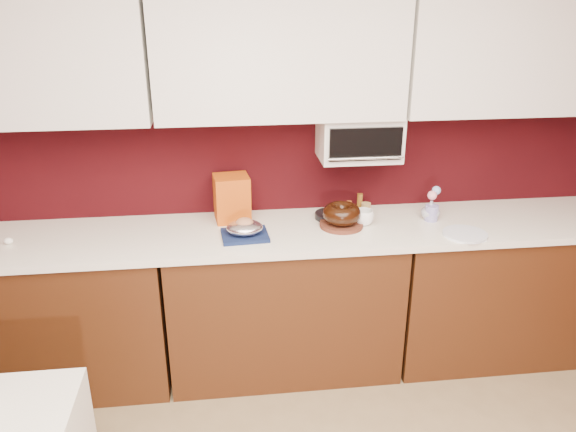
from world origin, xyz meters
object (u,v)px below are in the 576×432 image
at_px(foil_ham_nest, 245,228).
at_px(toaster_oven, 359,137).
at_px(blue_jar, 431,213).
at_px(bundt_cake, 342,213).
at_px(pandoro_box, 232,198).
at_px(coffee_mug, 364,216).
at_px(flower_vase, 431,209).

bearing_deg(foil_ham_nest, toaster_oven, 19.99).
bearing_deg(blue_jar, toaster_oven, 162.15).
distance_m(bundt_cake, pandoro_box, 0.64).
bearing_deg(toaster_oven, foil_ham_nest, -160.01).
relative_size(coffee_mug, blue_jar, 1.17).
relative_size(toaster_oven, flower_vase, 3.49).
distance_m(pandoro_box, blue_jar, 1.16).
bearing_deg(flower_vase, foil_ham_nest, -173.40).
height_order(pandoro_box, flower_vase, pandoro_box).
distance_m(toaster_oven, pandoro_box, 0.80).
distance_m(toaster_oven, foil_ham_nest, 0.83).
relative_size(toaster_oven, coffee_mug, 4.18).
distance_m(foil_ham_nest, coffee_mug, 0.69).
xyz_separation_m(bundt_cake, foil_ham_nest, (-0.55, -0.08, -0.03)).
xyz_separation_m(toaster_oven, pandoro_box, (-0.73, 0.01, -0.34)).
relative_size(bundt_cake, flower_vase, 1.67).
relative_size(foil_ham_nest, pandoro_box, 0.74).
xyz_separation_m(foil_ham_nest, pandoro_box, (-0.06, 0.26, 0.08)).
bearing_deg(blue_jar, coffee_mug, -177.36).
bearing_deg(coffee_mug, blue_jar, 2.64).
bearing_deg(coffee_mug, toaster_oven, 94.78).
distance_m(toaster_oven, blue_jar, 0.61).
distance_m(bundt_cake, foil_ham_nest, 0.56).
bearing_deg(foil_ham_nest, pandoro_box, 102.83).
xyz_separation_m(bundt_cake, pandoro_box, (-0.61, 0.18, 0.05)).
bearing_deg(pandoro_box, bundt_cake, -22.78).
height_order(bundt_cake, foil_ham_nest, bundt_cake).
xyz_separation_m(foil_ham_nest, blue_jar, (1.09, 0.11, -0.01)).
distance_m(pandoro_box, flower_vase, 1.16).
bearing_deg(toaster_oven, flower_vase, -15.61).
bearing_deg(foil_ham_nest, bundt_cake, 8.11).
height_order(toaster_oven, bundt_cake, toaster_oven).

